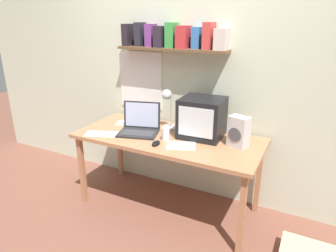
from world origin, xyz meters
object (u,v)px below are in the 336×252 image
at_px(laptop, 140,125).
at_px(juice_glass, 165,135).
at_px(space_heater, 239,132).
at_px(crt_monitor, 202,118).
at_px(computer_mouse, 156,143).
at_px(corner_desk, 168,142).
at_px(desk_lamp, 168,104).
at_px(loose_paper_near_monitor, 128,123).
at_px(loose_paper_near_laptop, 101,134).
at_px(open_notebook, 181,146).

relative_size(laptop, juice_glass, 3.62).
height_order(laptop, space_heater, laptop).
height_order(crt_monitor, computer_mouse, crt_monitor).
bearing_deg(corner_desk, desk_lamp, 116.79).
height_order(laptop, juice_glass, laptop).
bearing_deg(loose_paper_near_monitor, corner_desk, -13.83).
bearing_deg(crt_monitor, laptop, -166.37).
height_order(space_heater, loose_paper_near_laptop, space_heater).
distance_m(crt_monitor, computer_mouse, 0.48).
height_order(corner_desk, juice_glass, juice_glass).
distance_m(laptop, space_heater, 0.93).
height_order(desk_lamp, loose_paper_near_monitor, desk_lamp).
bearing_deg(loose_paper_near_laptop, corner_desk, 22.22).
height_order(open_notebook, loose_paper_near_laptop, same).
bearing_deg(desk_lamp, space_heater, 12.31).
distance_m(desk_lamp, juice_glass, 0.35).
distance_m(corner_desk, loose_paper_near_monitor, 0.56).
bearing_deg(laptop, desk_lamp, 27.30).
relative_size(space_heater, open_notebook, 0.92).
bearing_deg(computer_mouse, desk_lamp, 102.87).
relative_size(crt_monitor, juice_glass, 3.35).
height_order(juice_glass, loose_paper_near_monitor, juice_glass).
relative_size(desk_lamp, open_notebook, 1.38).
distance_m(corner_desk, laptop, 0.32).
distance_m(corner_desk, crt_monitor, 0.39).
height_order(corner_desk, laptop, laptop).
xyz_separation_m(desk_lamp, loose_paper_near_laptop, (-0.50, -0.41, -0.25)).
distance_m(juice_glass, loose_paper_near_laptop, 0.63).
bearing_deg(juice_glass, laptop, 166.42).
distance_m(laptop, juice_glass, 0.32).
xyz_separation_m(juice_glass, computer_mouse, (-0.02, -0.13, -0.04)).
xyz_separation_m(loose_paper_near_monitor, open_notebook, (0.74, -0.28, 0.00)).
xyz_separation_m(crt_monitor, loose_paper_near_laptop, (-0.86, -0.38, -0.18)).
height_order(corner_desk, loose_paper_near_laptop, loose_paper_near_laptop).
relative_size(laptop, desk_lamp, 1.07).
bearing_deg(corner_desk, loose_paper_near_laptop, -157.78).
xyz_separation_m(corner_desk, loose_paper_near_laptop, (-0.58, -0.24, 0.06)).
bearing_deg(open_notebook, loose_paper_near_laptop, -173.34).
height_order(juice_glass, open_notebook, juice_glass).
bearing_deg(loose_paper_near_laptop, crt_monitor, 24.00).
bearing_deg(desk_lamp, loose_paper_near_monitor, -153.98).
bearing_deg(desk_lamp, corner_desk, -42.31).
bearing_deg(juice_glass, desk_lamp, 112.54).
bearing_deg(laptop, crt_monitor, 0.05).
distance_m(corner_desk, open_notebook, 0.26).
distance_m(corner_desk, computer_mouse, 0.24).
bearing_deg(loose_paper_near_monitor, desk_lamp, 5.13).
xyz_separation_m(corner_desk, space_heater, (0.63, 0.06, 0.19)).
distance_m(space_heater, open_notebook, 0.50).
bearing_deg(juice_glass, loose_paper_near_monitor, 157.86).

